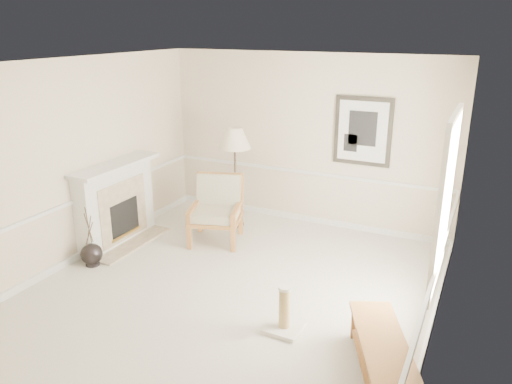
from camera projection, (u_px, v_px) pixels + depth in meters
ground at (230, 291)px, 6.54m from camera, size 5.50×5.50×0.00m
room at (241, 152)px, 5.95m from camera, size 5.04×5.54×2.92m
fireplace at (117, 204)px, 7.81m from camera, size 0.64×1.64×1.31m
floor_vase at (92, 255)px, 7.18m from camera, size 0.31×0.31×0.91m
armchair at (217, 206)px, 7.97m from camera, size 1.00×1.03×1.04m
floor_lamp at (235, 141)px, 8.19m from camera, size 0.55×0.55×1.71m
bench at (382, 355)px, 4.82m from camera, size 1.00×1.54×0.42m
scratching_post at (284, 316)px, 5.65m from camera, size 0.40×0.40×0.56m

